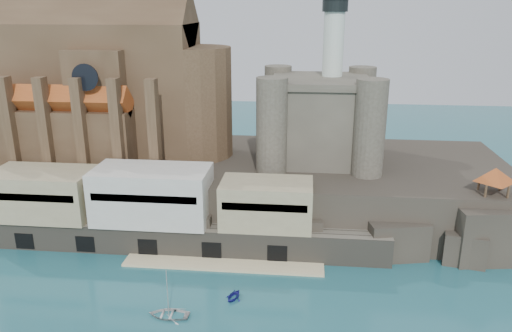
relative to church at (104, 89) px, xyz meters
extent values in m
cube|color=black|center=(24.13, -1.85, -17.13)|extent=(100.00, 34.00, 10.00)
cube|color=black|center=(2.13, -18.35, -19.13)|extent=(9.00, 5.00, 6.00)
cube|color=black|center=(19.13, -18.35, -19.13)|extent=(9.00, 5.00, 6.00)
cube|color=black|center=(36.13, -18.35, -19.13)|extent=(9.00, 5.00, 6.00)
cube|color=black|center=(52.13, -18.35, -19.13)|extent=(9.00, 5.00, 6.00)
cube|color=#615B4E|center=(16.13, -19.35, -19.88)|extent=(70.00, 6.00, 4.50)
cube|color=beige|center=(26.13, -23.85, -21.98)|extent=(30.00, 4.00, 0.40)
cube|color=black|center=(-5.87, -22.25, -20.53)|extent=(3.00, 0.40, 2.60)
cube|color=black|center=(4.13, -22.25, -20.53)|extent=(3.00, 0.40, 2.60)
cube|color=black|center=(14.13, -22.25, -20.53)|extent=(3.00, 0.40, 2.60)
cube|color=black|center=(24.13, -22.25, -20.53)|extent=(3.00, 0.40, 2.60)
cube|color=black|center=(34.13, -22.25, -20.53)|extent=(3.00, 0.40, 2.60)
cube|color=tan|center=(-3.87, -18.35, -13.88)|extent=(16.00, 9.00, 7.50)
cube|color=beige|center=(14.13, -18.35, -13.38)|extent=(18.00, 9.00, 8.50)
cube|color=tan|center=(32.13, -18.35, -14.13)|extent=(14.00, 8.00, 7.00)
cube|color=#453220|center=(-1.87, 0.15, -0.13)|extent=(38.00, 14.00, 24.00)
cube|color=#453220|center=(-1.87, 0.15, 11.87)|extent=(38.00, 13.01, 13.01)
cylinder|color=#453220|center=(17.13, 0.15, -2.13)|extent=(14.00, 14.00, 20.00)
cube|color=#453220|center=(2.13, 0.15, -2.13)|extent=(10.00, 20.00, 20.00)
cube|color=#453220|center=(-5.87, -9.35, -7.13)|extent=(28.00, 5.00, 10.00)
cube|color=#453220|center=(-5.87, 9.65, -7.13)|extent=(28.00, 5.00, 10.00)
cube|color=#A3461B|center=(-5.87, -9.35, -0.53)|extent=(28.00, 5.66, 5.66)
cube|color=#A3461B|center=(-5.87, 9.65, -0.53)|extent=(28.00, 5.66, 5.66)
cylinder|color=black|center=(2.13, -11.90, 3.87)|extent=(4.40, 0.30, 4.40)
cube|color=#453220|center=(-11.67, -12.35, -4.13)|extent=(1.60, 2.20, 16.00)
cube|color=#453220|center=(-5.47, -12.35, -4.13)|extent=(1.60, 2.20, 16.00)
cube|color=#453220|center=(0.73, -12.35, -4.13)|extent=(1.60, 2.20, 16.00)
cube|color=#453220|center=(6.93, -12.35, -4.13)|extent=(1.60, 2.20, 16.00)
cube|color=#453220|center=(13.13, -12.35, -4.13)|extent=(1.60, 2.20, 16.00)
cube|color=#4A453A|center=(40.13, -0.85, -5.13)|extent=(16.00, 16.00, 14.00)
cube|color=#4A453A|center=(40.13, -0.85, 2.27)|extent=(17.00, 17.00, 1.20)
cylinder|color=#4A453A|center=(32.13, -8.85, -4.13)|extent=(5.20, 5.20, 16.00)
cylinder|color=#4A453A|center=(48.13, -8.85, -4.13)|extent=(5.20, 5.20, 16.00)
cylinder|color=#4A453A|center=(32.13, 7.15, -4.13)|extent=(5.20, 5.20, 16.00)
cylinder|color=#4A453A|center=(48.13, 7.15, -4.13)|extent=(5.20, 5.20, 16.00)
cylinder|color=silver|center=(42.13, 1.15, 7.87)|extent=(3.60, 3.60, 12.00)
cylinder|color=black|center=(42.13, 1.15, 14.87)|extent=(4.40, 4.40, 2.00)
cube|color=black|center=(66.13, -15.85, -17.78)|extent=(12.00, 10.00, 8.70)
cube|color=black|center=(62.13, -18.85, -19.63)|extent=(6.00, 5.00, 5.00)
cube|color=#453220|center=(66.13, -15.85, -13.28)|extent=(4.20, 4.20, 0.30)
cylinder|color=#453220|center=(64.53, -17.45, -11.83)|extent=(0.36, 0.36, 3.20)
cylinder|color=#453220|center=(67.73, -17.45, -11.83)|extent=(0.36, 0.36, 3.20)
cylinder|color=#453220|center=(64.53, -14.25, -11.83)|extent=(0.36, 0.36, 3.20)
cylinder|color=#453220|center=(67.73, -14.25, -11.83)|extent=(0.36, 0.36, 3.20)
pyramid|color=#A3461B|center=(66.13, -15.85, -9.13)|extent=(6.40, 6.40, 2.20)
imported|color=beige|center=(21.45, -37.15, -22.13)|extent=(1.11, 3.72, 5.19)
imported|color=navy|center=(28.98, -32.48, -22.13)|extent=(3.00, 2.43, 3.01)
camera|label=1|loc=(37.87, -89.38, 15.09)|focal=35.00mm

